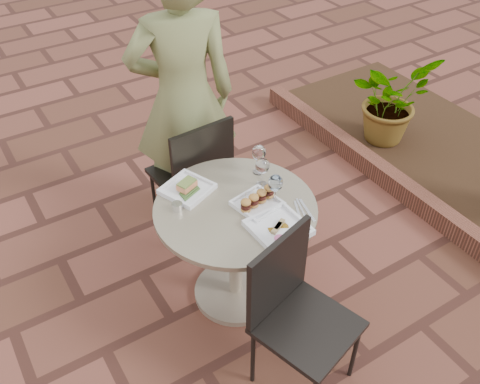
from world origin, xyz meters
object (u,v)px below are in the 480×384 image
cafe_table (236,239)px  plate_salmon (187,188)px  plate_sliders (257,201)px  diner (183,99)px  chair_far (196,170)px  chair_near (294,305)px  plate_tuna (278,228)px

cafe_table → plate_salmon: (-0.16, 0.26, 0.27)m
cafe_table → plate_sliders: size_ratio=3.45×
cafe_table → diner: bearing=81.0°
chair_far → plate_sliders: 0.71m
chair_near → plate_tuna: (0.13, 0.32, 0.20)m
cafe_table → diner: size_ratio=0.48×
plate_tuna → cafe_table: bearing=108.5°
plate_salmon → plate_tuna: bearing=-64.7°
chair_near → plate_sliders: chair_near is taller
plate_salmon → chair_far: bearing=56.8°
chair_far → diner: diner is taller
plate_salmon → plate_sliders: plate_sliders is taller
chair_near → plate_tuna: bearing=52.4°
chair_far → plate_tuna: (0.02, -0.89, 0.20)m
plate_sliders → plate_salmon: bearing=130.2°
chair_far → plate_tuna: chair_far is taller
chair_far → diner: size_ratio=0.49×
diner → chair_far: bearing=93.0°
cafe_table → plate_salmon: plate_salmon is taller
cafe_table → chair_near: chair_near is taller
chair_far → chair_near: 1.22m
cafe_table → chair_far: 0.62m
chair_far → plate_sliders: size_ratio=3.56×
chair_near → plate_salmon: size_ratio=2.91×
chair_near → diner: (0.17, 1.44, 0.40)m
plate_sliders → diner: bearing=88.3°
diner → plate_sliders: bearing=105.4°
chair_far → chair_near: same height
chair_near → plate_tuna: size_ratio=3.27×
plate_sliders → chair_far: bearing=92.6°
cafe_table → plate_tuna: plate_tuna is taller
plate_sliders → plate_tuna: size_ratio=0.92×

